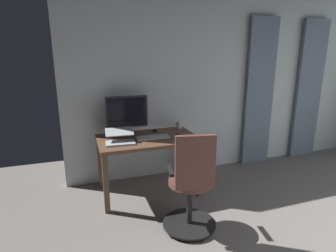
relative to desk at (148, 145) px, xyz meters
name	(u,v)px	position (x,y,z in m)	size (l,w,h in m)	color
back_room_partition	(233,78)	(-1.52, -0.52, 0.76)	(5.12, 0.10, 2.81)	silver
curtain_left_panel	(309,91)	(-2.95, -0.41, 0.51)	(0.50, 0.06, 2.31)	slate
curtain_right_panel	(259,94)	(-1.95, -0.41, 0.51)	(0.49, 0.06, 2.31)	slate
desk	(148,145)	(0.00, 0.00, 0.00)	(1.25, 0.75, 0.75)	brown
office_chair	(191,187)	(-0.19, 0.96, -0.16)	(0.56, 0.56, 1.07)	black
computer_monitor	(127,113)	(0.21, -0.26, 0.38)	(0.55, 0.18, 0.51)	#232328
computer_keyboard	(153,137)	(-0.05, 0.05, 0.11)	(0.42, 0.14, 0.02)	#B7BCC1
laptop	(120,139)	(0.37, 0.09, 0.15)	(0.36, 0.33, 0.15)	#B7BCC1
computer_mouse	(155,130)	(-0.17, -0.24, 0.12)	(0.06, 0.10, 0.04)	#232328
cell_phone_face_up	(180,135)	(-0.43, 0.03, 0.11)	(0.07, 0.14, 0.01)	#333338
mug_tea	(179,125)	(-0.54, -0.29, 0.15)	(0.13, 0.08, 0.09)	white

